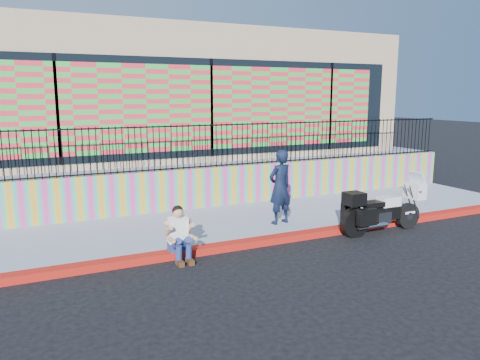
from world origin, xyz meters
TOP-DOWN VIEW (x-y plane):
  - ground at (0.00, 0.00)m, footprint 90.00×90.00m
  - red_curb at (0.00, 0.00)m, footprint 16.00×0.30m
  - sidewalk at (0.00, 1.65)m, footprint 16.00×3.00m
  - mural_wall at (0.00, 3.25)m, footprint 16.00×0.20m
  - metal_fence at (0.00, 3.25)m, footprint 15.80×0.04m
  - elevated_platform at (0.00, 8.35)m, footprint 16.00×10.00m
  - storefront_building at (0.00, 8.13)m, footprint 14.00×8.06m
  - police_motorcycle at (2.47, -0.39)m, footprint 2.25×0.74m
  - police_officer at (0.45, 0.88)m, footprint 0.73×0.56m
  - seated_man at (-2.41, -0.20)m, footprint 0.54×0.71m

SIDE VIEW (x-z plane):
  - ground at x=0.00m, z-range 0.00..0.00m
  - red_curb at x=0.00m, z-range 0.00..0.15m
  - sidewalk at x=0.00m, z-range 0.00..0.15m
  - seated_man at x=-2.41m, z-range -0.08..0.98m
  - police_motorcycle at x=2.47m, z-range -0.11..1.29m
  - elevated_platform at x=0.00m, z-range 0.00..1.25m
  - mural_wall at x=0.00m, z-range 0.15..1.25m
  - police_officer at x=0.45m, z-range 0.15..1.95m
  - metal_fence at x=0.00m, z-range 1.25..2.45m
  - storefront_building at x=0.00m, z-range 1.25..5.25m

